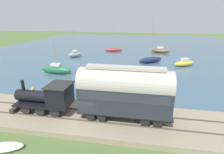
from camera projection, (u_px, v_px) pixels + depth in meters
name	position (u px, v px, depth m)	size (l,w,h in m)	color
ground_plane	(84.00, 124.00, 15.87)	(200.00, 200.00, 0.00)	#516B38
harbor_water	(128.00, 47.00, 56.69)	(80.00, 80.00, 0.01)	#426075
rail_embankment	(86.00, 118.00, 16.35)	(5.86, 56.00, 0.60)	gray
steam_locomotive	(49.00, 96.00, 16.30)	(2.44, 5.83, 3.00)	black
passenger_coach	(125.00, 91.00, 14.78)	(2.40, 8.12, 4.80)	black
sailboat_navy	(150.00, 60.00, 36.89)	(4.49, 5.59, 8.86)	#192347
sailboat_brown	(160.00, 50.00, 47.14)	(2.38, 5.33, 6.39)	brown
sailboat_red	(114.00, 50.00, 49.12)	(1.94, 5.27, 8.88)	#B72D23
sailboat_yellow	(184.00, 63.00, 34.26)	(3.48, 4.65, 5.64)	gold
sailboat_green	(56.00, 70.00, 29.62)	(1.58, 5.52, 5.83)	#236B42
sailboat_gray	(75.00, 54.00, 42.07)	(2.99, 3.47, 6.50)	gray
rowboat_off_pier	(127.00, 96.00, 20.77)	(2.25, 1.81, 0.50)	silver
rowboat_mid_harbor	(165.00, 85.00, 24.15)	(1.40, 2.08, 0.48)	silver
beached_dinghy	(4.00, 147.00, 12.67)	(1.88, 3.00, 0.44)	silver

